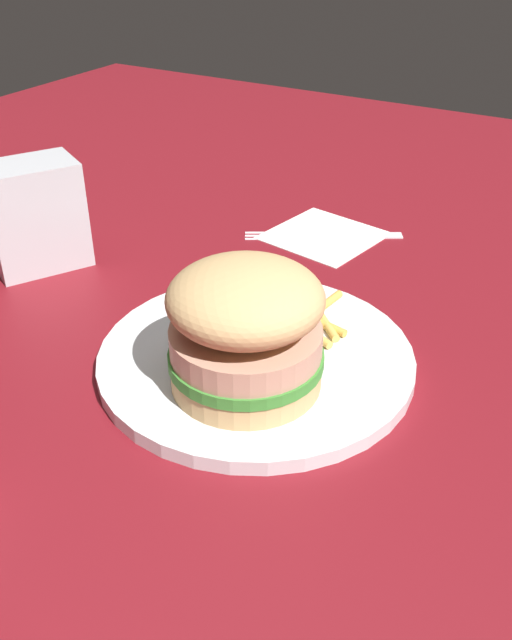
# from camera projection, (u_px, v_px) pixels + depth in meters

# --- Properties ---
(ground_plane) EXTENTS (1.60, 1.60, 0.00)m
(ground_plane) POSITION_uv_depth(u_px,v_px,m) (237.00, 349.00, 0.58)
(ground_plane) COLOR maroon
(plate) EXTENTS (0.25, 0.25, 0.01)m
(plate) POSITION_uv_depth(u_px,v_px,m) (256.00, 358.00, 0.56)
(plate) COLOR silver
(plate) RESTS_ON ground_plane
(sandwich) EXTENTS (0.11, 0.11, 0.10)m
(sandwich) POSITION_uv_depth(u_px,v_px,m) (246.00, 327.00, 0.50)
(sandwich) COLOR tan
(sandwich) RESTS_ON plate
(fries_pile) EXTENTS (0.08, 0.09, 0.01)m
(fries_pile) POSITION_uv_depth(u_px,v_px,m) (302.00, 315.00, 0.60)
(fries_pile) COLOR gold
(fries_pile) RESTS_ON plate
(napkin) EXTENTS (0.13, 0.13, 0.00)m
(napkin) POSITION_uv_depth(u_px,v_px,m) (324.00, 235.00, 0.77)
(napkin) COLOR white
(napkin) RESTS_ON ground_plane
(fork) EXTENTS (0.10, 0.16, 0.00)m
(fork) POSITION_uv_depth(u_px,v_px,m) (322.00, 233.00, 0.77)
(fork) COLOR silver
(fork) RESTS_ON napkin
(napkin_dispenser) EXTENTS (0.11, 0.10, 0.11)m
(napkin_dispenser) POSITION_uv_depth(u_px,v_px,m) (35.00, 216.00, 0.68)
(napkin_dispenser) COLOR #B7BABF
(napkin_dispenser) RESTS_ON ground_plane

